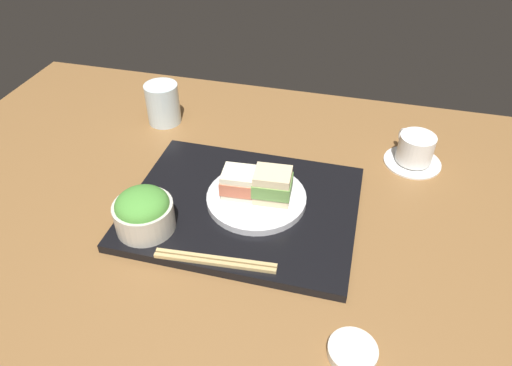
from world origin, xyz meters
The scene contains 10 objects.
ground_plane centered at (0.00, 0.00, -1.50)cm, with size 140.00×100.00×3.00cm, color brown.
serving_tray centered at (3.94, 0.17, 0.86)cm, with size 42.83×33.64×1.72cm, color black.
sandwich_plate centered at (6.21, 1.38, 2.41)cm, with size 19.00×19.00×1.37cm, color silver.
sandwich_near centered at (3.16, 1.26, 5.68)cm, with size 7.35×6.27×5.17cm.
sandwich_far centered at (9.25, 1.51, 6.13)cm, with size 7.41×6.33×6.08cm.
salad_bowl centered at (-11.19, -10.36, 5.53)cm, with size 10.58×10.58×7.88cm.
chopsticks_pair centered at (3.39, -15.22, 2.07)cm, with size 20.72×3.37×0.70cm.
coffee_cup centered at (35.43, 24.03, 3.12)cm, with size 12.19×12.19×6.88cm.
drinking_glass centered at (-23.46, 26.50, 4.91)cm, with size 7.95×7.95×9.82cm, color silver.
small_sauce_dish centered at (27.07, -25.30, 0.74)cm, with size 7.12×7.12×1.48cm, color silver.
Camera 1 is at (22.79, -63.43, 60.69)cm, focal length 32.65 mm.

